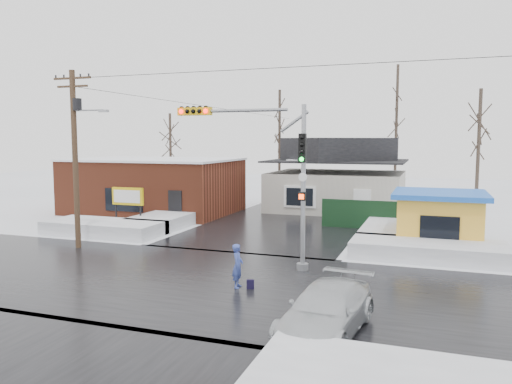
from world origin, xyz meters
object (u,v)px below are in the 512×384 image
(car, at_px, (327,311))
(traffic_signal, at_px, (268,163))
(kiosk, at_px, (439,219))
(pedestrian, at_px, (238,266))
(utility_pole, at_px, (76,148))
(marquee_sign, at_px, (128,198))

(car, bearing_deg, traffic_signal, 127.83)
(kiosk, xyz_separation_m, car, (-3.13, -13.58, -0.77))
(pedestrian, bearing_deg, utility_pole, 62.02)
(utility_pole, bearing_deg, traffic_signal, -2.95)
(utility_pole, relative_size, marquee_sign, 3.53)
(traffic_signal, height_order, car, traffic_signal)
(pedestrian, xyz_separation_m, car, (4.04, -3.32, -0.14))
(traffic_signal, height_order, marquee_sign, traffic_signal)
(utility_pole, xyz_separation_m, car, (14.30, -7.08, -4.42))
(traffic_signal, height_order, kiosk, traffic_signal)
(marquee_sign, bearing_deg, kiosk, 1.55)
(utility_pole, xyz_separation_m, kiosk, (17.43, 6.49, -3.65))
(marquee_sign, distance_m, car, 20.22)
(traffic_signal, relative_size, marquee_sign, 2.75)
(marquee_sign, bearing_deg, pedestrian, -40.74)
(traffic_signal, distance_m, car, 8.56)
(traffic_signal, relative_size, utility_pole, 0.78)
(kiosk, height_order, pedestrian, kiosk)
(utility_pole, distance_m, pedestrian, 11.73)
(pedestrian, bearing_deg, traffic_signal, -9.77)
(utility_pole, height_order, pedestrian, utility_pole)
(traffic_signal, distance_m, marquee_sign, 13.42)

